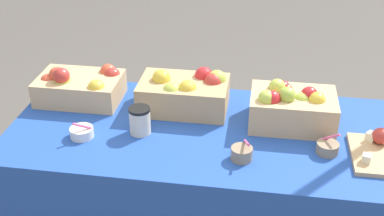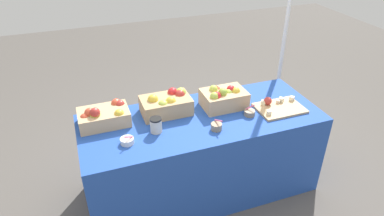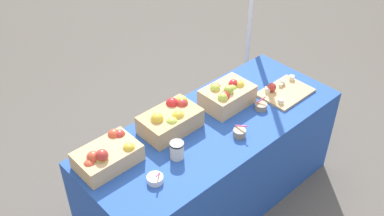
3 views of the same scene
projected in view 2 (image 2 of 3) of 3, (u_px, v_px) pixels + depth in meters
The scene contains 11 objects.
ground_plane at pixel (201, 187), 3.09m from camera, with size 10.00×10.00×0.00m, color #56514C.
table at pixel (201, 154), 2.90m from camera, with size 1.90×0.76×0.74m, color #234CAD.
apple_crate_left at pixel (103, 116), 2.60m from camera, with size 0.37×0.25×0.18m.
apple_crate_middle at pixel (167, 104), 2.73m from camera, with size 0.39×0.24×0.18m.
apple_crate_right at pixel (223, 97), 2.81m from camera, with size 0.35×0.25×0.19m.
cutting_board_front at pixel (278, 107), 2.82m from camera, with size 0.38×0.27×0.08m.
sample_bowl_near at pixel (127, 141), 2.41m from camera, with size 0.10×0.10×0.09m.
sample_bowl_mid at pixel (250, 113), 2.73m from camera, with size 0.09×0.09×0.09m.
sample_bowl_far at pixel (216, 126), 2.55m from camera, with size 0.08×0.09×0.10m.
coffee_cup at pixel (156, 125), 2.51m from camera, with size 0.09×0.09×0.12m.
tent_pole at pixel (286, 25), 3.44m from camera, with size 0.04×0.04×2.27m, color white.
Camera 2 is at (-0.85, -2.12, 2.20)m, focal length 32.35 mm.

